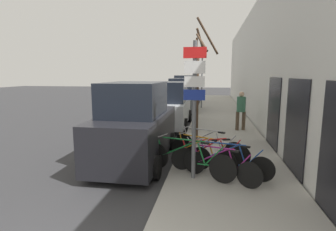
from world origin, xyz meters
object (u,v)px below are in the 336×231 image
at_px(street_tree, 197,88).
at_px(parked_car_1, 170,107).
at_px(parked_car_2, 182,97).
at_px(bicycle_1, 188,159).
at_px(signpost, 194,103).
at_px(parked_car_0, 136,127).
at_px(bicycle_4, 201,153).
at_px(traffic_light, 202,70).
at_px(pedestrian_near, 241,108).
at_px(bicycle_0, 220,166).
at_px(bicycle_2, 229,161).
at_px(bicycle_5, 208,147).
at_px(bicycle_3, 212,156).
at_px(parked_car_3, 186,91).

bearing_deg(street_tree, parked_car_1, 114.46).
bearing_deg(parked_car_2, bicycle_1, -82.56).
distance_m(signpost, parked_car_0, 2.51).
height_order(bicycle_4, street_tree, street_tree).
xyz_separation_m(parked_car_0, traffic_light, (1.50, 12.53, 1.92)).
height_order(bicycle_1, traffic_light, traffic_light).
xyz_separation_m(pedestrian_near, traffic_light, (-2.12, 7.90, 1.86)).
bearing_deg(bicycle_0, pedestrian_near, 17.36).
bearing_deg(pedestrian_near, bicycle_1, 54.80).
height_order(bicycle_2, bicycle_5, bicycle_5).
relative_size(bicycle_4, traffic_light, 0.41).
bearing_deg(signpost, bicycle_4, 81.24).
distance_m(bicycle_0, bicycle_5, 1.58).
bearing_deg(bicycle_1, parked_car_2, 30.64).
distance_m(bicycle_0, parked_car_1, 7.55).
bearing_deg(signpost, parked_car_1, 103.68).
relative_size(bicycle_1, bicycle_4, 1.28).
xyz_separation_m(bicycle_3, pedestrian_near, (1.30, 5.30, 0.65)).
bearing_deg(bicycle_1, bicycle_4, 1.87).
bearing_deg(bicycle_5, parked_car_2, 39.99).
height_order(parked_car_0, pedestrian_near, parked_car_0).
height_order(parked_car_2, pedestrian_near, parked_car_2).
bearing_deg(parked_car_3, traffic_light, -62.67).
relative_size(bicycle_0, traffic_light, 0.41).
bearing_deg(parked_car_2, parked_car_3, 92.98).
bearing_deg(parked_car_3, bicycle_2, -77.22).
distance_m(parked_car_0, traffic_light, 12.77).
height_order(bicycle_4, parked_car_2, parked_car_2).
bearing_deg(parked_car_2, parked_car_1, -89.98).
xyz_separation_m(signpost, bicycle_4, (0.15, 0.96, -1.51)).
xyz_separation_m(bicycle_5, parked_car_3, (-2.28, 15.97, 0.60)).
height_order(parked_car_1, street_tree, street_tree).
distance_m(bicycle_5, pedestrian_near, 4.78).
relative_size(bicycle_3, parked_car_3, 0.47).
distance_m(bicycle_0, parked_car_3, 17.72).
height_order(parked_car_0, street_tree, street_tree).
height_order(bicycle_1, street_tree, street_tree).
relative_size(bicycle_5, parked_car_2, 0.51).
bearing_deg(signpost, street_tree, 92.23).
bearing_deg(bicycle_4, bicycle_0, -118.94).
relative_size(bicycle_1, bicycle_5, 1.11).
bearing_deg(parked_car_3, pedestrian_near, -68.78).
height_order(bicycle_5, parked_car_3, parked_car_3).
relative_size(signpost, bicycle_0, 1.79).
height_order(bicycle_2, parked_car_3, parked_car_3).
relative_size(bicycle_1, street_tree, 0.52).
distance_m(parked_car_1, parked_car_2, 5.32).
bearing_deg(bicycle_4, bicycle_5, 16.06).
bearing_deg(traffic_light, parked_car_1, -101.20).
xyz_separation_m(parked_car_0, parked_car_3, (-0.07, 16.08, 0.05)).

